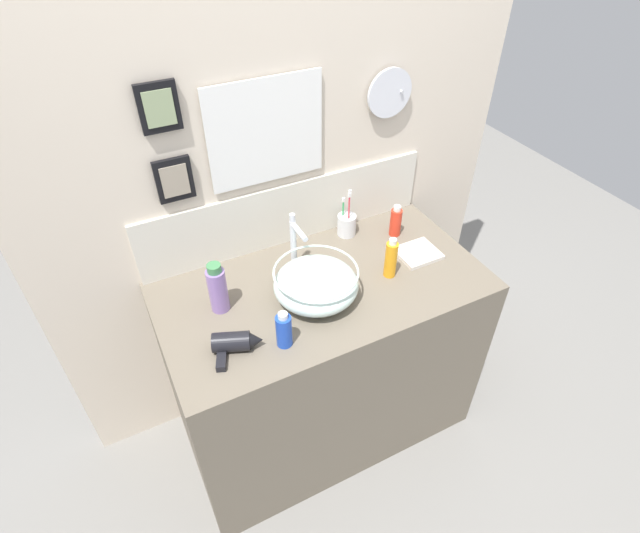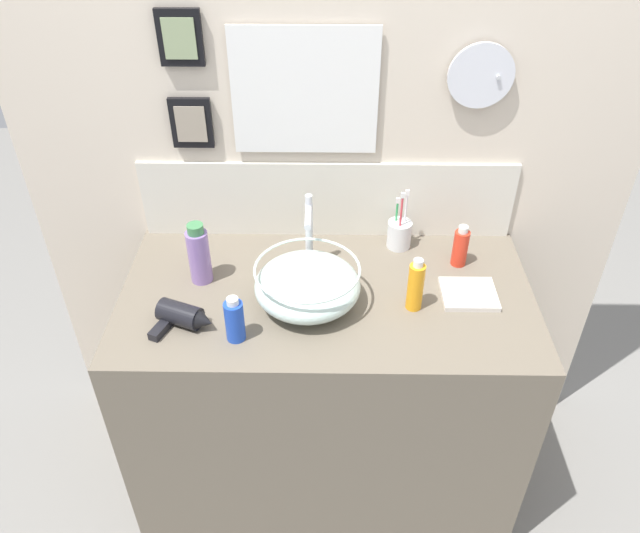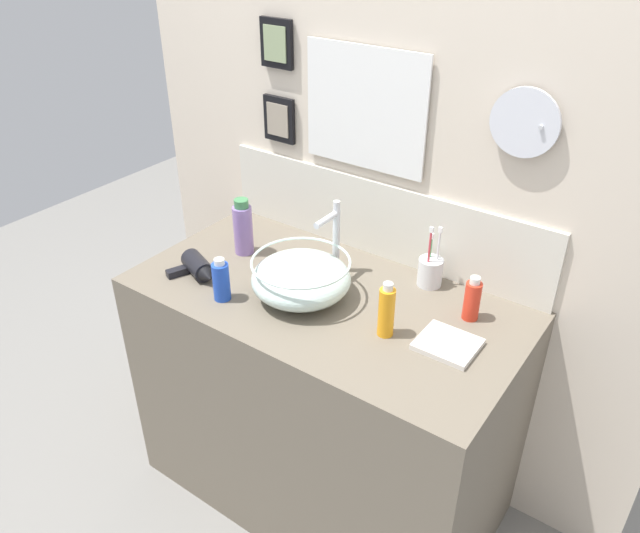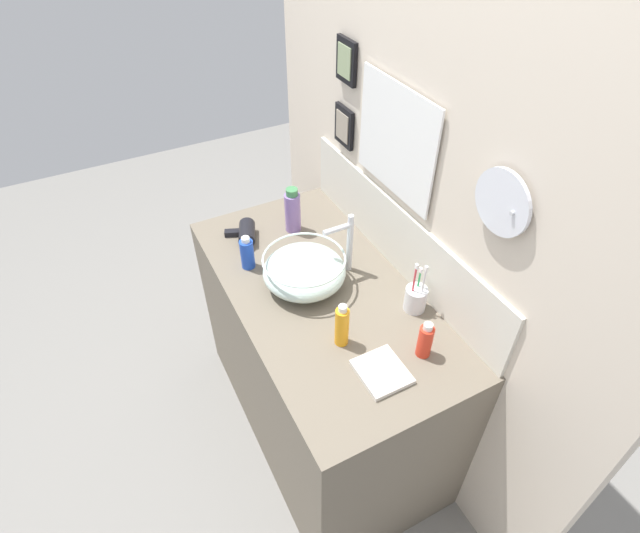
{
  "view_description": "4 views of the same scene",
  "coord_description": "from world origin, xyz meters",
  "px_view_note": "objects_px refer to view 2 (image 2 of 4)",
  "views": [
    {
      "loc": [
        -0.64,
        -1.23,
        2.14
      ],
      "look_at": [
        -0.02,
        0.0,
        0.98
      ],
      "focal_mm": 28.0,
      "sensor_mm": 36.0,
      "label": 1
    },
    {
      "loc": [
        0.0,
        -1.43,
        2.07
      ],
      "look_at": [
        -0.02,
        0.0,
        0.98
      ],
      "focal_mm": 35.0,
      "sensor_mm": 36.0,
      "label": 2
    },
    {
      "loc": [
        0.92,
        -1.32,
        1.96
      ],
      "look_at": [
        -0.02,
        0.0,
        0.98
      ],
      "focal_mm": 35.0,
      "sensor_mm": 36.0,
      "label": 3
    },
    {
      "loc": [
        1.17,
        -0.62,
        2.17
      ],
      "look_at": [
        -0.02,
        0.0,
        0.98
      ],
      "focal_mm": 28.0,
      "sensor_mm": 36.0,
      "label": 4
    }
  ],
  "objects_px": {
    "lotion_bottle": "(459,247)",
    "hand_towel": "(468,294)",
    "glass_bowl_sink": "(306,285)",
    "hair_drier": "(182,317)",
    "spray_bottle": "(414,286)",
    "toothbrush_cup": "(398,233)",
    "shampoo_bottle": "(233,320)",
    "soap_dispenser": "(198,255)",
    "faucet": "(308,228)"
  },
  "relations": [
    {
      "from": "glass_bowl_sink",
      "to": "shampoo_bottle",
      "type": "bearing_deg",
      "value": -141.97
    },
    {
      "from": "toothbrush_cup",
      "to": "shampoo_bottle",
      "type": "height_order",
      "value": "toothbrush_cup"
    },
    {
      "from": "toothbrush_cup",
      "to": "spray_bottle",
      "type": "bearing_deg",
      "value": -86.78
    },
    {
      "from": "hair_drier",
      "to": "spray_bottle",
      "type": "distance_m",
      "value": 0.66
    },
    {
      "from": "faucet",
      "to": "shampoo_bottle",
      "type": "xyz_separation_m",
      "value": [
        -0.19,
        -0.33,
        -0.08
      ]
    },
    {
      "from": "shampoo_bottle",
      "to": "lotion_bottle",
      "type": "bearing_deg",
      "value": 27.64
    },
    {
      "from": "faucet",
      "to": "shampoo_bottle",
      "type": "height_order",
      "value": "faucet"
    },
    {
      "from": "faucet",
      "to": "toothbrush_cup",
      "type": "bearing_deg",
      "value": 21.82
    },
    {
      "from": "toothbrush_cup",
      "to": "spray_bottle",
      "type": "distance_m",
      "value": 0.31
    },
    {
      "from": "shampoo_bottle",
      "to": "hand_towel",
      "type": "relative_size",
      "value": 0.87
    },
    {
      "from": "faucet",
      "to": "spray_bottle",
      "type": "relative_size",
      "value": 1.47
    },
    {
      "from": "lotion_bottle",
      "to": "hand_towel",
      "type": "distance_m",
      "value": 0.17
    },
    {
      "from": "soap_dispenser",
      "to": "spray_bottle",
      "type": "relative_size",
      "value": 1.17
    },
    {
      "from": "spray_bottle",
      "to": "lotion_bottle",
      "type": "distance_m",
      "value": 0.27
    },
    {
      "from": "hair_drier",
      "to": "soap_dispenser",
      "type": "distance_m",
      "value": 0.22
    },
    {
      "from": "soap_dispenser",
      "to": "glass_bowl_sink",
      "type": "bearing_deg",
      "value": -17.99
    },
    {
      "from": "hair_drier",
      "to": "glass_bowl_sink",
      "type": "bearing_deg",
      "value": 16.28
    },
    {
      "from": "shampoo_bottle",
      "to": "spray_bottle",
      "type": "height_order",
      "value": "spray_bottle"
    },
    {
      "from": "glass_bowl_sink",
      "to": "soap_dispenser",
      "type": "bearing_deg",
      "value": 162.01
    },
    {
      "from": "spray_bottle",
      "to": "glass_bowl_sink",
      "type": "bearing_deg",
      "value": 177.34
    },
    {
      "from": "shampoo_bottle",
      "to": "lotion_bottle",
      "type": "height_order",
      "value": "same"
    },
    {
      "from": "glass_bowl_sink",
      "to": "soap_dispenser",
      "type": "xyz_separation_m",
      "value": [
        -0.33,
        0.11,
        0.03
      ]
    },
    {
      "from": "lotion_bottle",
      "to": "hand_towel",
      "type": "bearing_deg",
      "value": -87.94
    },
    {
      "from": "glass_bowl_sink",
      "to": "shampoo_bottle",
      "type": "distance_m",
      "value": 0.24
    },
    {
      "from": "faucet",
      "to": "lotion_bottle",
      "type": "bearing_deg",
      "value": 2.63
    },
    {
      "from": "glass_bowl_sink",
      "to": "spray_bottle",
      "type": "height_order",
      "value": "spray_bottle"
    },
    {
      "from": "glass_bowl_sink",
      "to": "faucet",
      "type": "height_order",
      "value": "faucet"
    },
    {
      "from": "spray_bottle",
      "to": "shampoo_bottle",
      "type": "bearing_deg",
      "value": -164.82
    },
    {
      "from": "hair_drier",
      "to": "spray_bottle",
      "type": "height_order",
      "value": "spray_bottle"
    },
    {
      "from": "faucet",
      "to": "hand_towel",
      "type": "xyz_separation_m",
      "value": [
        0.48,
        -0.14,
        -0.14
      ]
    },
    {
      "from": "hair_drier",
      "to": "shampoo_bottle",
      "type": "distance_m",
      "value": 0.16
    },
    {
      "from": "shampoo_bottle",
      "to": "lotion_bottle",
      "type": "relative_size",
      "value": 1.0
    },
    {
      "from": "hair_drier",
      "to": "lotion_bottle",
      "type": "relative_size",
      "value": 1.3
    },
    {
      "from": "faucet",
      "to": "toothbrush_cup",
      "type": "relative_size",
      "value": 1.18
    },
    {
      "from": "faucet",
      "to": "toothbrush_cup",
      "type": "distance_m",
      "value": 0.33
    },
    {
      "from": "toothbrush_cup",
      "to": "soap_dispenser",
      "type": "distance_m",
      "value": 0.65
    },
    {
      "from": "glass_bowl_sink",
      "to": "toothbrush_cup",
      "type": "relative_size",
      "value": 1.44
    },
    {
      "from": "hand_towel",
      "to": "soap_dispenser",
      "type": "bearing_deg",
      "value": 175.05
    },
    {
      "from": "faucet",
      "to": "hand_towel",
      "type": "bearing_deg",
      "value": -16.26
    },
    {
      "from": "toothbrush_cup",
      "to": "faucet",
      "type": "bearing_deg",
      "value": -158.18
    },
    {
      "from": "hair_drier",
      "to": "shampoo_bottle",
      "type": "xyz_separation_m",
      "value": [
        0.15,
        -0.05,
        0.03
      ]
    },
    {
      "from": "soap_dispenser",
      "to": "lotion_bottle",
      "type": "relative_size",
      "value": 1.42
    },
    {
      "from": "glass_bowl_sink",
      "to": "spray_bottle",
      "type": "xyz_separation_m",
      "value": [
        0.31,
        -0.01,
        0.01
      ]
    },
    {
      "from": "glass_bowl_sink",
      "to": "lotion_bottle",
      "type": "distance_m",
      "value": 0.51
    },
    {
      "from": "glass_bowl_sink",
      "to": "soap_dispenser",
      "type": "height_order",
      "value": "soap_dispenser"
    },
    {
      "from": "hair_drier",
      "to": "spray_bottle",
      "type": "xyz_separation_m",
      "value": [
        0.65,
        0.09,
        0.05
      ]
    },
    {
      "from": "shampoo_bottle",
      "to": "lotion_bottle",
      "type": "distance_m",
      "value": 0.75
    },
    {
      "from": "toothbrush_cup",
      "to": "shampoo_bottle",
      "type": "xyz_separation_m",
      "value": [
        -0.48,
        -0.44,
        0.02
      ]
    },
    {
      "from": "shampoo_bottle",
      "to": "lotion_bottle",
      "type": "xyz_separation_m",
      "value": [
        0.66,
        0.35,
        -0.0
      ]
    },
    {
      "from": "shampoo_bottle",
      "to": "soap_dispenser",
      "type": "xyz_separation_m",
      "value": [
        -0.14,
        0.26,
        0.03
      ]
    }
  ]
}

